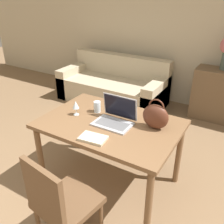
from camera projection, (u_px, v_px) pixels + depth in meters
The scene contains 9 objects.
wall_back at pixel (193, 28), 4.07m from camera, with size 10.00×0.06×2.70m.
dining_table at pixel (110, 130), 2.49m from camera, with size 1.35×0.91×0.77m.
chair at pixel (59, 201), 1.91m from camera, with size 0.50×0.50×0.90m.
couch at pixel (113, 86), 4.66m from camera, with size 1.95×0.88×0.82m.
laptop at pixel (116, 116), 2.42m from camera, with size 0.37×0.29×0.25m.
drinking_glass at pixel (97, 107), 2.63m from camera, with size 0.07×0.07×0.12m.
wine_glass at pixel (76, 105), 2.54m from camera, with size 0.07×0.07×0.15m.
handbag at pixel (156, 116), 2.30m from camera, with size 0.25×0.13×0.30m.
book at pixel (93, 138), 2.17m from camera, with size 0.25×0.18×0.02m.
Camera 1 is at (1.06, -1.00, 1.97)m, focal length 40.00 mm.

